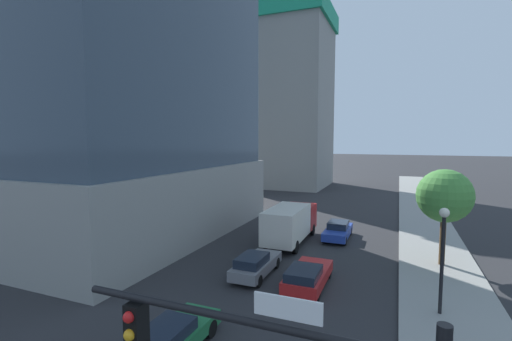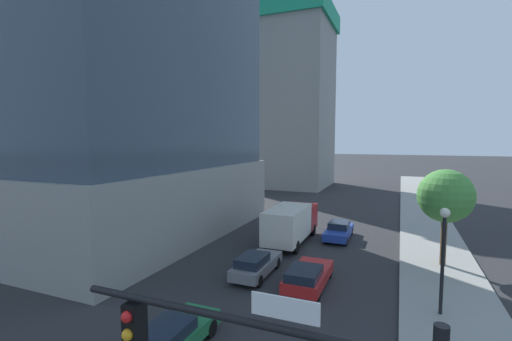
# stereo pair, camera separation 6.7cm
# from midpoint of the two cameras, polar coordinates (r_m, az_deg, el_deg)

# --- Properties ---
(sidewalk) EXTENTS (4.66, 120.00, 0.15)m
(sidewalk) POSITION_cam_midpoint_polar(r_m,az_deg,el_deg) (24.32, 27.78, -14.93)
(sidewalk) COLOR gray
(sidewalk) RESTS_ON ground
(construction_building) EXTENTS (16.60, 14.91, 39.47)m
(construction_building) POSITION_cam_midpoint_polar(r_m,az_deg,el_deg) (63.34, 4.33, 12.71)
(construction_building) COLOR gray
(construction_building) RESTS_ON ground
(street_lamp) EXTENTS (0.44, 0.44, 4.93)m
(street_lamp) POSITION_cam_midpoint_polar(r_m,az_deg,el_deg) (18.31, 28.00, -10.40)
(street_lamp) COLOR black
(street_lamp) RESTS_ON sidewalk
(street_tree) EXTENTS (3.37, 3.37, 6.14)m
(street_tree) POSITION_cam_midpoint_polar(r_m,az_deg,el_deg) (25.20, 28.23, -3.69)
(street_tree) COLOR brown
(street_tree) RESTS_ON sidewalk
(car_blue) EXTENTS (1.83, 4.70, 1.41)m
(car_blue) POSITION_cam_midpoint_polar(r_m,az_deg,el_deg) (30.05, 13.10, -9.44)
(car_blue) COLOR #233D9E
(car_blue) RESTS_ON ground
(car_green) EXTENTS (1.72, 4.42, 1.33)m
(car_green) POSITION_cam_midpoint_polar(r_m,az_deg,el_deg) (15.03, -13.60, -24.83)
(car_green) COLOR #1E6638
(car_green) RESTS_ON ground
(car_red) EXTENTS (1.93, 4.55, 1.35)m
(car_red) POSITION_cam_midpoint_polar(r_m,az_deg,el_deg) (20.33, 8.24, -16.52)
(car_red) COLOR red
(car_red) RESTS_ON ground
(car_gray) EXTENTS (1.73, 4.53, 1.41)m
(car_gray) POSITION_cam_midpoint_polar(r_m,az_deg,el_deg) (21.68, -0.19, -15.00)
(car_gray) COLOR slate
(car_gray) RESTS_ON ground
(box_truck) EXTENTS (2.44, 7.65, 2.99)m
(box_truck) POSITION_cam_midpoint_polar(r_m,az_deg,el_deg) (27.94, 5.52, -8.31)
(box_truck) COLOR #B21E1E
(box_truck) RESTS_ON ground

